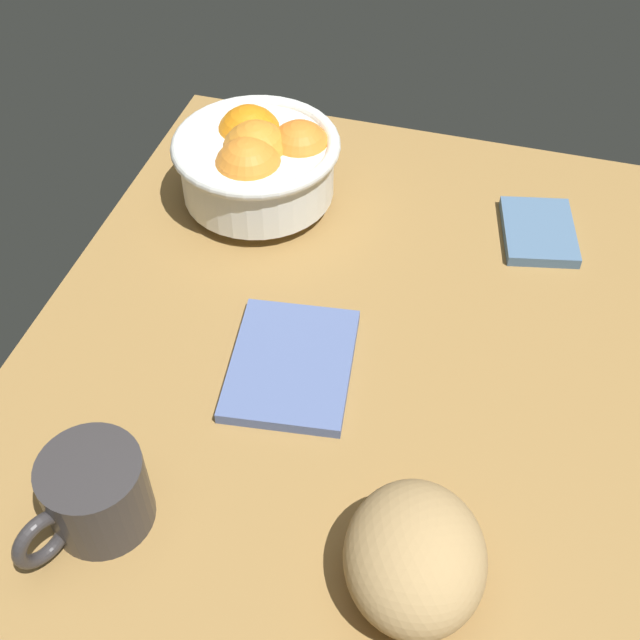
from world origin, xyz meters
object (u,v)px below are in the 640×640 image
object	(u,v)px
mug	(94,494)
napkin_folded	(291,364)
fruit_bowl	(259,161)
bread_loaf	(415,557)
napkin_spare	(539,231)

from	to	relation	value
mug	napkin_folded	bearing A→B (deg)	-27.91
fruit_bowl	mug	size ratio (longest dim) A/B	1.61
bread_loaf	mug	size ratio (longest dim) A/B	1.08
bread_loaf	napkin_spare	size ratio (longest dim) A/B	1.20
napkin_spare	mug	bearing A→B (deg)	145.50
fruit_bowl	napkin_spare	world-z (taller)	fruit_bowl
napkin_folded	bread_loaf	bearing A→B (deg)	-139.68
bread_loaf	napkin_folded	xyz separation A→B (cm)	(19.00, 16.12, -3.57)
fruit_bowl	napkin_spare	distance (cm)	34.00
fruit_bowl	napkin_folded	size ratio (longest dim) A/B	1.27
fruit_bowl	napkin_folded	distance (cm)	27.69
fruit_bowl	napkin_folded	bearing A→B (deg)	-155.09
napkin_spare	mug	world-z (taller)	mug
napkin_folded	napkin_spare	size ratio (longest dim) A/B	1.41
fruit_bowl	bread_loaf	distance (cm)	51.64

